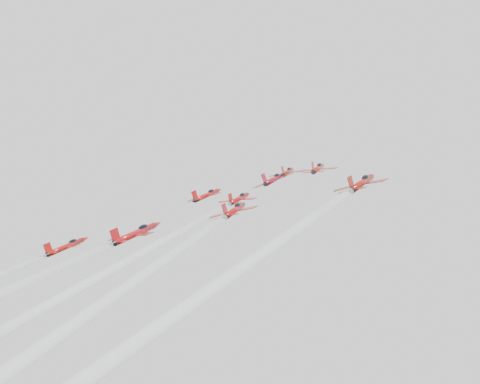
% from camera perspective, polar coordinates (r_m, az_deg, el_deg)
% --- Properties ---
extents(jet_lead, '(9.58, 11.88, 8.81)m').
position_cam_1_polar(jet_lead, '(137.17, 5.14, 2.16)').
color(jet_lead, maroon).
extents(jet_row2_left, '(10.09, 12.50, 9.28)m').
position_cam_1_polar(jet_row2_left, '(135.61, -3.54, -0.30)').
color(jet_row2_left, '#A81310').
extents(jet_row2_center, '(10.54, 13.06, 9.69)m').
position_cam_1_polar(jet_row2_center, '(128.07, 3.68, 1.40)').
color(jet_row2_center, maroon).
extents(jet_row2_right, '(10.00, 12.39, 9.19)m').
position_cam_1_polar(jet_row2_right, '(125.89, 8.31, 2.53)').
color(jet_row2_right, '#AC1C10').
extents(jet_center, '(8.35, 74.41, 53.97)m').
position_cam_1_polar(jet_center, '(73.81, -12.04, -7.36)').
color(jet_center, '#A5100F').
extents(jet_rear_right, '(9.10, 81.07, 58.79)m').
position_cam_1_polar(jet_rear_right, '(57.11, -18.07, -12.12)').
color(jet_rear_right, '#A40F0F').
extents(jet_rear_farright, '(8.98, 80.00, 58.02)m').
position_cam_1_polar(jet_rear_farright, '(44.71, 3.69, -9.40)').
color(jet_rear_farright, maroon).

